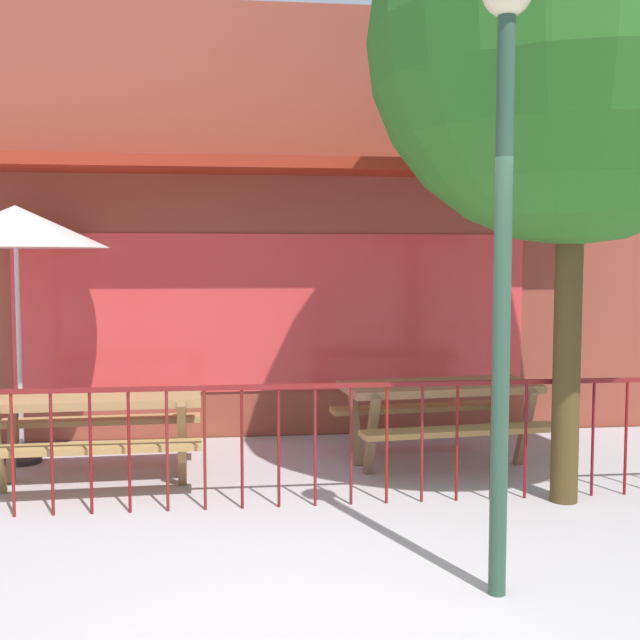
% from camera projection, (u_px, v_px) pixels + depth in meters
% --- Properties ---
extents(ground, '(40.00, 40.00, 0.00)m').
position_uv_depth(ground, '(334.00, 632.00, 4.15)').
color(ground, '#ACA4A7').
extents(pub_storefront, '(8.47, 1.27, 4.64)m').
position_uv_depth(pub_storefront, '(274.00, 224.00, 8.79)').
color(pub_storefront, '#4A2714').
rests_on(pub_storefront, ground).
extents(patio_fence_front, '(7.14, 0.04, 0.97)m').
position_uv_depth(patio_fence_front, '(297.00, 423.00, 6.21)').
color(patio_fence_front, maroon).
rests_on(patio_fence_front, ground).
extents(picnic_table_left, '(1.85, 1.43, 0.79)m').
position_uv_depth(picnic_table_left, '(94.00, 414.00, 6.84)').
color(picnic_table_left, '#9F7347').
rests_on(picnic_table_left, ground).
extents(picnic_table_right, '(1.93, 1.53, 0.79)m').
position_uv_depth(picnic_table_right, '(439.00, 400.00, 7.48)').
color(picnic_table_right, '#9C6C47').
rests_on(picnic_table_right, ground).
extents(patio_umbrella, '(1.71, 1.71, 2.43)m').
position_uv_depth(patio_umbrella, '(16.00, 228.00, 7.43)').
color(patio_umbrella, '#252527').
rests_on(patio_umbrella, ground).
extents(street_tree, '(3.20, 3.20, 5.23)m').
position_uv_depth(street_tree, '(575.00, 37.00, 6.11)').
color(street_tree, '#4A391B').
rests_on(street_tree, ground).
extents(street_lamp, '(0.28, 0.28, 3.53)m').
position_uv_depth(street_lamp, '(504.00, 186.00, 4.44)').
color(street_lamp, '#2A4735').
rests_on(street_lamp, ground).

